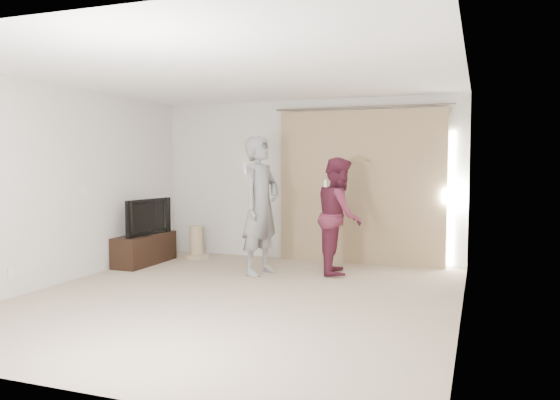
% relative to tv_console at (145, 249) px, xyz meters
% --- Properties ---
extents(floor, '(5.50, 5.50, 0.00)m').
position_rel_tv_console_xyz_m(floor, '(2.27, -1.49, -0.23)').
color(floor, tan).
rests_on(floor, ground).
extents(wall_back, '(5.00, 0.04, 2.60)m').
position_rel_tv_console_xyz_m(wall_back, '(2.27, 1.26, 1.07)').
color(wall_back, beige).
rests_on(wall_back, ground).
extents(wall_left, '(0.04, 5.50, 2.60)m').
position_rel_tv_console_xyz_m(wall_left, '(-0.23, -1.49, 1.07)').
color(wall_left, beige).
rests_on(wall_left, ground).
extents(ceiling, '(5.00, 5.50, 0.01)m').
position_rel_tv_console_xyz_m(ceiling, '(2.27, -1.49, 2.37)').
color(ceiling, white).
rests_on(ceiling, wall_back).
extents(curtain, '(2.80, 0.11, 2.46)m').
position_rel_tv_console_xyz_m(curtain, '(3.18, 1.19, 0.97)').
color(curtain, tan).
rests_on(curtain, ground).
extents(tv_console, '(0.42, 1.21, 0.46)m').
position_rel_tv_console_xyz_m(tv_console, '(0.00, 0.00, 0.00)').
color(tv_console, black).
rests_on(tv_console, ground).
extents(tv, '(0.26, 0.98, 0.56)m').
position_rel_tv_console_xyz_m(tv, '(0.00, 0.00, 0.51)').
color(tv, black).
rests_on(tv, tv_console).
extents(scratching_post, '(0.40, 0.40, 0.54)m').
position_rel_tv_console_xyz_m(scratching_post, '(0.51, 0.73, -0.02)').
color(scratching_post, tan).
rests_on(scratching_post, ground).
extents(person_man, '(0.63, 0.81, 1.96)m').
position_rel_tv_console_xyz_m(person_man, '(2.00, -0.09, 0.75)').
color(person_man, slate).
rests_on(person_man, ground).
extents(person_woman, '(0.80, 0.93, 1.66)m').
position_rel_tv_console_xyz_m(person_woman, '(3.04, 0.35, 0.60)').
color(person_woman, '#5A1E31').
rests_on(person_woman, ground).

